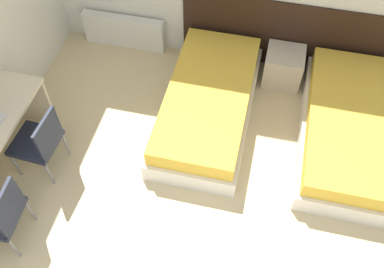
{
  "coord_description": "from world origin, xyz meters",
  "views": [
    {
      "loc": [
        0.57,
        -0.29,
        3.94
      ],
      "look_at": [
        0.0,
        2.17,
        0.55
      ],
      "focal_mm": 40.0,
      "sensor_mm": 36.0,
      "label": 1
    }
  ],
  "objects_px": {
    "bed_near_door": "(347,128)",
    "nightstand": "(283,66)",
    "chair_near_laptop": "(40,141)",
    "bed_near_window": "(208,104)"
  },
  "relations": [
    {
      "from": "bed_near_window",
      "to": "nightstand",
      "type": "bearing_deg",
      "value": 45.71
    },
    {
      "from": "bed_near_door",
      "to": "chair_near_laptop",
      "type": "height_order",
      "value": "chair_near_laptop"
    },
    {
      "from": "bed_near_door",
      "to": "nightstand",
      "type": "bearing_deg",
      "value": 134.29
    },
    {
      "from": "bed_near_window",
      "to": "chair_near_laptop",
      "type": "height_order",
      "value": "chair_near_laptop"
    },
    {
      "from": "chair_near_laptop",
      "to": "bed_near_door",
      "type": "bearing_deg",
      "value": 22.17
    },
    {
      "from": "bed_near_window",
      "to": "chair_near_laptop",
      "type": "relative_size",
      "value": 2.47
    },
    {
      "from": "bed_near_door",
      "to": "nightstand",
      "type": "height_order",
      "value": "bed_near_door"
    },
    {
      "from": "bed_near_door",
      "to": "chair_near_laptop",
      "type": "relative_size",
      "value": 2.47
    },
    {
      "from": "bed_near_door",
      "to": "nightstand",
      "type": "distance_m",
      "value": 1.12
    },
    {
      "from": "nightstand",
      "to": "chair_near_laptop",
      "type": "bearing_deg",
      "value": -140.74
    }
  ]
}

